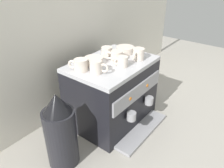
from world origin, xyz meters
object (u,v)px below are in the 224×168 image
at_px(espresso_machine, 113,92).
at_px(ceramic_cup_0, 116,56).
at_px(ceramic_cup_3, 138,54).
at_px(ceramic_cup_5, 80,65).
at_px(ceramic_bowl_1, 125,50).
at_px(milk_pitcher, 144,86).
at_px(ceramic_bowl_0, 94,61).
at_px(ceramic_cup_2, 97,67).
at_px(ceramic_cup_1, 107,52).
at_px(ceramic_cup_4, 122,61).
at_px(coffee_grinder, 60,132).

bearing_deg(espresso_machine, ceramic_cup_0, -10.25).
bearing_deg(ceramic_cup_0, ceramic_cup_3, -43.03).
height_order(ceramic_cup_5, ceramic_bowl_1, ceramic_cup_5).
height_order(ceramic_cup_5, milk_pitcher, ceramic_cup_5).
bearing_deg(ceramic_cup_3, ceramic_cup_5, 152.44).
distance_m(espresso_machine, ceramic_bowl_0, 0.26).
xyz_separation_m(ceramic_cup_2, ceramic_bowl_0, (0.08, 0.10, -0.02)).
relative_size(ceramic_cup_1, ceramic_cup_3, 0.81).
distance_m(ceramic_cup_1, ceramic_cup_4, 0.18).
relative_size(espresso_machine, ceramic_cup_5, 4.91).
height_order(ceramic_cup_1, coffee_grinder, ceramic_cup_1).
relative_size(ceramic_cup_0, ceramic_cup_3, 0.97).
relative_size(ceramic_cup_4, coffee_grinder, 0.21).
height_order(ceramic_cup_4, ceramic_bowl_1, ceramic_cup_4).
bearing_deg(espresso_machine, ceramic_bowl_0, 138.60).
relative_size(ceramic_cup_0, ceramic_cup_1, 1.19).
bearing_deg(ceramic_cup_1, coffee_grinder, -168.68).
bearing_deg(espresso_machine, milk_pitcher, -0.34).
height_order(ceramic_cup_1, ceramic_bowl_1, ceramic_cup_1).
bearing_deg(ceramic_bowl_0, ceramic_bowl_1, -10.00).
distance_m(ceramic_cup_1, ceramic_bowl_1, 0.14).
distance_m(ceramic_bowl_1, coffee_grinder, 0.69).
relative_size(ceramic_cup_0, milk_pitcher, 0.76).
bearing_deg(ceramic_bowl_1, ceramic_bowl_0, 170.00).
bearing_deg(ceramic_cup_1, ceramic_cup_3, -66.68).
xyz_separation_m(espresso_machine, ceramic_cup_5, (-0.20, 0.07, 0.25)).
bearing_deg(coffee_grinder, ceramic_cup_0, 1.39).
xyz_separation_m(ceramic_cup_1, ceramic_bowl_1, (0.13, -0.06, -0.01)).
distance_m(ceramic_cup_2, ceramic_bowl_0, 0.13).
bearing_deg(ceramic_bowl_1, milk_pitcher, -7.49).
relative_size(espresso_machine, ceramic_cup_3, 4.91).
height_order(ceramic_cup_0, milk_pitcher, ceramic_cup_0).
xyz_separation_m(ceramic_cup_1, milk_pitcher, (0.38, -0.09, -0.39)).
bearing_deg(ceramic_cup_3, ceramic_cup_4, 171.73).
bearing_deg(ceramic_bowl_1, ceramic_cup_4, -150.25).
height_order(ceramic_cup_4, milk_pitcher, ceramic_cup_4).
bearing_deg(ceramic_cup_2, ceramic_cup_5, 108.94).
bearing_deg(coffee_grinder, ceramic_cup_4, -7.97).
xyz_separation_m(ceramic_bowl_0, coffee_grinder, (-0.38, -0.09, -0.24)).
bearing_deg(espresso_machine, ceramic_cup_3, -37.59).
bearing_deg(milk_pitcher, ceramic_cup_3, -161.55).
xyz_separation_m(espresso_machine, coffee_grinder, (-0.46, -0.02, -0.01)).
bearing_deg(ceramic_cup_0, espresso_machine, 169.75).
xyz_separation_m(ceramic_cup_3, ceramic_bowl_1, (0.05, 0.13, -0.02)).
relative_size(ceramic_bowl_1, coffee_grinder, 0.28).
xyz_separation_m(ceramic_cup_3, ceramic_cup_4, (-0.14, 0.02, -0.01)).
distance_m(ceramic_cup_0, ceramic_cup_4, 0.09).
bearing_deg(milk_pitcher, ceramic_cup_5, 173.11).
bearing_deg(coffee_grinder, ceramic_cup_1, 11.32).
bearing_deg(ceramic_bowl_0, ceramic_cup_2, -130.63).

